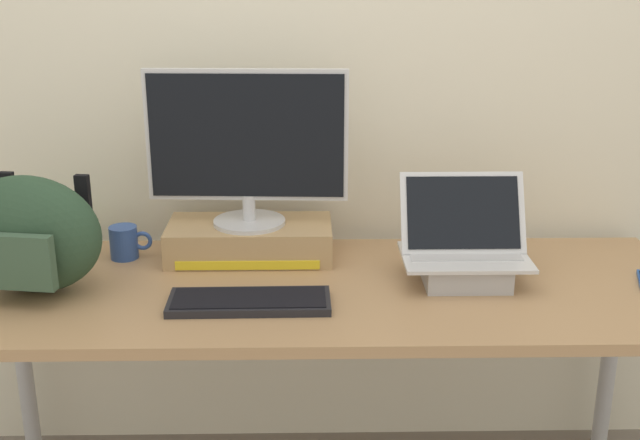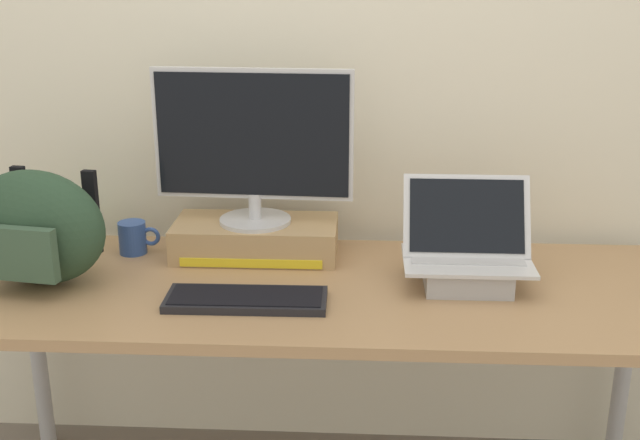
% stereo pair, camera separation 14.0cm
% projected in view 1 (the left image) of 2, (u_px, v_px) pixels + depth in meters
% --- Properties ---
extents(back_wall, '(7.00, 0.10, 2.60)m').
position_uv_depth(back_wall, '(317.00, 42.00, 2.33)').
color(back_wall, silver).
rests_on(back_wall, ground).
extents(desk, '(1.96, 0.70, 0.72)m').
position_uv_depth(desk, '(320.00, 308.00, 2.11)').
color(desk, '#A87F56').
rests_on(desk, ground).
extents(toner_box_yellow, '(0.47, 0.23, 0.10)m').
position_uv_depth(toner_box_yellow, '(250.00, 240.00, 2.27)').
color(toner_box_yellow, tan).
rests_on(toner_box_yellow, desk).
extents(desktop_monitor, '(0.56, 0.20, 0.44)m').
position_uv_depth(desktop_monitor, '(247.00, 146.00, 2.18)').
color(desktop_monitor, silver).
rests_on(desktop_monitor, toner_box_yellow).
extents(open_laptop, '(0.33, 0.23, 0.27)m').
position_uv_depth(open_laptop, '(464.00, 259.00, 2.10)').
color(open_laptop, '#ADADB2').
rests_on(open_laptop, desk).
extents(external_keyboard, '(0.40, 0.15, 0.02)m').
position_uv_depth(external_keyboard, '(249.00, 301.00, 1.96)').
color(external_keyboard, black).
rests_on(external_keyboard, desk).
extents(messenger_backpack, '(0.40, 0.28, 0.31)m').
position_uv_depth(messenger_backpack, '(29.00, 235.00, 2.00)').
color(messenger_backpack, '#28422D').
rests_on(messenger_backpack, desk).
extents(coffee_mug, '(0.12, 0.08, 0.09)m').
position_uv_depth(coffee_mug, '(125.00, 242.00, 2.26)').
color(coffee_mug, '#2D4C93').
rests_on(coffee_mug, desk).
extents(plush_toy, '(0.10, 0.10, 0.10)m').
position_uv_depth(plush_toy, '(62.00, 235.00, 2.32)').
color(plush_toy, '#56B256').
rests_on(plush_toy, desk).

